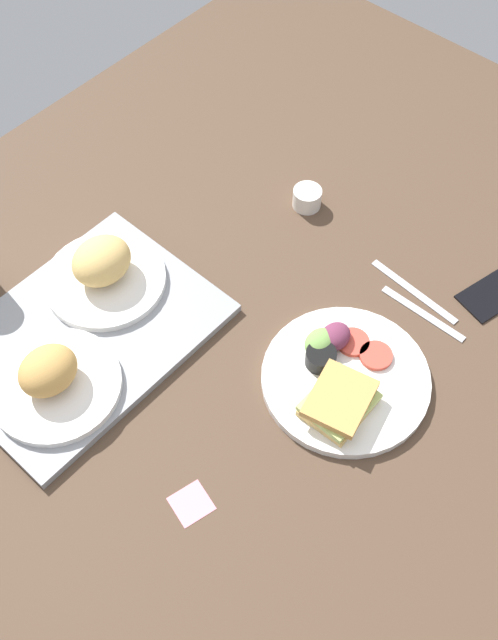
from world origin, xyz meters
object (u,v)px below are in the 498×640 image
serving_tray (83,335)px  espresso_cup (307,198)px  bread_plate_near (52,378)px  bread_plate_far (103,270)px  knife (414,291)px  fork (423,313)px  cell_phone (497,291)px  sticky_note (191,503)px  plate_with_salad (342,377)px

serving_tray → espresso_cup: size_ratio=8.04×
bread_plate_near → espresso_cup: bread_plate_near is taller
bread_plate_far → knife: 55.87cm
serving_tray → espresso_cup: (49.73, -9.39, 1.20)cm
fork → cell_phone: bearing=-120.2°
bread_plate_far → serving_tray: bearing=-152.7°
bread_plate_far → fork: size_ratio=1.28×
knife → cell_phone: bearing=-134.6°
bread_plate_near → serving_tray: bearing=25.2°
serving_tray → bread_plate_far: 12.25cm
cell_phone → serving_tray: bearing=153.4°
serving_tray → sticky_note: size_ratio=8.04×
knife → sticky_note: (-55.37, 2.52, -0.19)cm
bread_plate_near → fork: size_ratio=1.27×
fork → knife: 5.00cm
espresso_cup → sticky_note: 64.21cm
bread_plate_far → espresso_cup: (39.42, -14.71, -2.72)cm
serving_tray → bread_plate_near: 11.56cm
sticky_note → bread_plate_near: bearing=91.5°
bread_plate_near → plate_with_salad: 47.22cm
bread_plate_near → sticky_note: size_ratio=3.86×
espresso_cup → fork: (-6.57, -31.92, -1.75)cm
serving_tray → bread_plate_far: (10.31, 5.32, 3.92)cm
bread_plate_near → sticky_note: bread_plate_near is taller
serving_tray → knife: (46.16, -37.30, -0.55)cm
bread_plate_far → espresso_cup: size_ratio=3.89×
espresso_cup → knife: 28.20cm
knife → cell_phone: 15.03cm
plate_with_salad → sticky_note: plate_with_salad is taller
bread_plate_near → bread_plate_far: 22.65cm
serving_tray → bread_plate_near: bearing=-154.8°
plate_with_salad → cell_phone: bearing=-16.2°
espresso_cup → bread_plate_near: bearing=175.5°
serving_tray → espresso_cup: espresso_cup is taller
bread_plate_near → cell_phone: bread_plate_near is taller
bread_plate_near → fork: (53.15, -36.60, -3.97)cm
espresso_cup → sticky_note: size_ratio=1.00×
serving_tray → bread_plate_far: size_ratio=2.07×
sticky_note → serving_tray: bearing=75.2°
plate_with_salad → fork: plate_with_salad is taller
cell_phone → bread_plate_near: bearing=160.7°
bread_plate_near → bread_plate_far: size_ratio=0.99×
sticky_note → bread_plate_far: bearing=64.0°
plate_with_salad → knife: size_ratio=1.48×
serving_tray → knife: bearing=-38.9°
bread_plate_far → knife: size_ratio=1.15×
bread_plate_far → knife: (35.85, -42.62, -4.47)cm
bread_plate_near → knife: 65.05cm
serving_tray → cell_phone: (56.01, -48.65, -0.40)cm
bread_plate_far → fork: bearing=-54.8°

